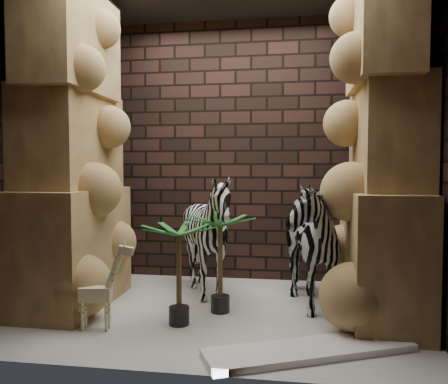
% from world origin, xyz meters
% --- Properties ---
extents(floor, '(3.50, 3.50, 0.00)m').
position_xyz_m(floor, '(0.00, 0.00, 0.00)').
color(floor, beige).
rests_on(floor, ground).
extents(wall_back, '(3.50, 0.00, 3.50)m').
position_xyz_m(wall_back, '(0.00, 1.25, 1.50)').
color(wall_back, black).
rests_on(wall_back, ground).
extents(wall_front, '(3.50, 0.00, 3.50)m').
position_xyz_m(wall_front, '(0.00, -1.25, 1.50)').
color(wall_front, black).
rests_on(wall_front, ground).
extents(wall_left, '(0.00, 3.00, 3.00)m').
position_xyz_m(wall_left, '(-1.75, 0.00, 1.50)').
color(wall_left, black).
rests_on(wall_left, ground).
extents(wall_right, '(0.00, 3.00, 3.00)m').
position_xyz_m(wall_right, '(1.75, 0.00, 1.50)').
color(wall_right, black).
rests_on(wall_right, ground).
extents(rock_pillar_left, '(0.68, 1.30, 3.00)m').
position_xyz_m(rock_pillar_left, '(-1.40, 0.00, 1.50)').
color(rock_pillar_left, tan).
rests_on(rock_pillar_left, floor).
extents(rock_pillar_right, '(0.58, 1.25, 3.00)m').
position_xyz_m(rock_pillar_right, '(1.42, 0.00, 1.50)').
color(rock_pillar_right, tan).
rests_on(rock_pillar_right, floor).
extents(zebra_right, '(0.93, 1.30, 1.38)m').
position_xyz_m(zebra_right, '(0.73, 0.26, 0.69)').
color(zebra_right, white).
rests_on(zebra_right, floor).
extents(zebra_left, '(1.32, 1.47, 1.11)m').
position_xyz_m(zebra_left, '(-0.16, 0.39, 0.55)').
color(zebra_left, white).
rests_on(zebra_left, floor).
extents(giraffe_toy, '(0.39, 0.18, 0.74)m').
position_xyz_m(giraffe_toy, '(-0.89, -0.60, 0.37)').
color(giraffe_toy, beige).
rests_on(giraffe_toy, floor).
extents(palm_front, '(0.36, 0.36, 0.89)m').
position_xyz_m(palm_front, '(0.03, -0.01, 0.44)').
color(palm_front, '#1D5919').
rests_on(palm_front, floor).
extents(palm_back, '(0.36, 0.36, 0.85)m').
position_xyz_m(palm_back, '(-0.26, -0.38, 0.42)').
color(palm_back, '#1D5919').
rests_on(palm_back, floor).
extents(surfboard, '(1.52, 0.96, 0.05)m').
position_xyz_m(surfboard, '(0.79, -0.81, 0.03)').
color(surfboard, white).
rests_on(surfboard, floor).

